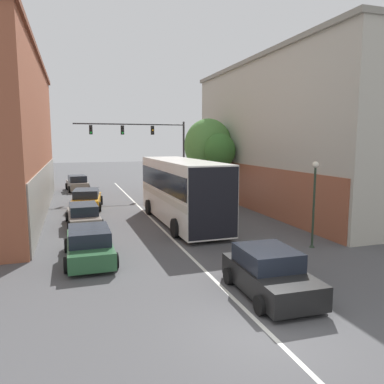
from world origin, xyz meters
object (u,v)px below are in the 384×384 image
street_lamp (314,199)px  street_tree_near (220,151)px  parked_car_left_far (83,215)px  bus (181,188)px  street_tree_far (208,146)px  hatchback_foreground (269,273)px  traffic_signal_gantry (148,139)px  parked_car_left_mid (87,199)px  parked_car_left_near (89,244)px  parked_car_left_distant (77,183)px

street_lamp → street_tree_near: street_tree_near is taller
parked_car_left_far → street_tree_near: 11.86m
bus → street_tree_far: bearing=-31.8°
hatchback_foreground → traffic_signal_gantry: bearing=-0.6°
hatchback_foreground → street_lamp: street_lamp is taller
street_lamp → street_tree_far: size_ratio=0.60×
street_lamp → street_tree_far: (0.10, 14.30, 2.23)m
parked_car_left_mid → street_tree_near: (9.95, -1.25, 3.44)m
parked_car_left_near → parked_car_left_mid: 12.43m
parked_car_left_mid → traffic_signal_gantry: bearing=-38.0°
hatchback_foreground → parked_car_left_distant: bearing=12.5°
street_lamp → street_tree_near: size_ratio=0.73×
parked_car_left_far → street_tree_far: 12.60m
parked_car_left_mid → parked_car_left_far: size_ratio=1.06×
street_lamp → hatchback_foreground: bearing=-138.0°
street_lamp → street_tree_far: street_tree_far is taller
hatchback_foreground → street_tree_near: size_ratio=0.72×
traffic_signal_gantry → street_lamp: (3.75, -19.66, -2.73)m
street_tree_far → bus: bearing=-120.8°
parked_car_left_far → traffic_signal_gantry: bearing=-30.2°
parked_car_left_mid → street_tree_near: street_tree_near is taller
traffic_signal_gantry → street_tree_far: 6.62m
bus → parked_car_left_distant: size_ratio=2.33×
parked_car_left_distant → parked_car_left_near: bearing=174.1°
traffic_signal_gantry → street_tree_near: (4.11, -7.22, -0.92)m
bus → street_lamp: size_ratio=2.58×
traffic_signal_gantry → street_tree_far: bearing=-54.3°
parked_car_left_near → parked_car_left_mid: (0.38, 12.42, 0.02)m
parked_car_left_near → street_tree_far: size_ratio=0.68×
parked_car_left_distant → street_tree_far: (10.18, -9.73, 3.81)m
parked_car_left_mid → traffic_signal_gantry: (5.83, 5.97, 4.36)m
hatchback_foreground → bus: bearing=0.2°
parked_car_left_near → traffic_signal_gantry: size_ratio=0.46×
parked_car_left_distant → bus: bearing=-167.7°
parked_car_left_far → traffic_signal_gantry: 14.07m
bus → street_tree_far: size_ratio=1.55×
bus → street_tree_far: (4.43, 7.44, 2.42)m
parked_car_left_near → traffic_signal_gantry: (6.21, 18.39, 4.38)m
parked_car_left_far → parked_car_left_distant: parked_car_left_distant is taller
bus → parked_car_left_far: bearing=79.1°
parked_car_left_near → parked_car_left_mid: bearing=-2.1°
bus → parked_car_left_far: bus is taller
parked_car_left_distant → street_tree_far: 14.59m
street_tree_far → street_tree_near: bearing=-81.9°
parked_car_left_distant → street_tree_far: bearing=-139.9°
parked_car_left_near → traffic_signal_gantry: traffic_signal_gantry is taller
hatchback_foreground → parked_car_left_mid: (-5.01, 17.81, -0.01)m
street_tree_far → parked_car_left_mid: bearing=-176.4°
parked_car_left_distant → parked_car_left_mid: bearing=176.6°
hatchback_foreground → street_lamp: bearing=-46.6°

